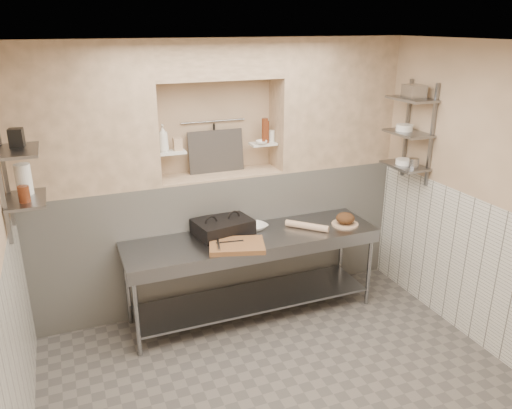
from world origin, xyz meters
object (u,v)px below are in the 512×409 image
panini_press (223,227)px  cutting_board (237,246)px  bottle_soap (163,138)px  bowl_alcove (261,142)px  mixing_bowl (256,227)px  bread_loaf (345,218)px  jug_left (24,179)px  rolling_pin (307,226)px  prep_table (253,259)px

panini_press → cutting_board: (0.01, -0.38, -0.05)m
cutting_board → bottle_soap: bottle_soap is taller
bowl_alcove → mixing_bowl: bearing=-119.5°
cutting_board → bread_loaf: (1.27, 0.12, 0.05)m
bread_loaf → bottle_soap: bearing=159.8°
panini_press → jug_left: size_ratio=2.46×
cutting_board → bowl_alcove: bowl_alcove is taller
cutting_board → bottle_soap: bearing=122.7°
jug_left → cutting_board: bearing=-5.7°
bread_loaf → bottle_soap: 2.07m
cutting_board → rolling_pin: bearing=11.1°
prep_table → panini_press: bearing=144.4°
prep_table → bottle_soap: bearing=142.2°
bottle_soap → prep_table: bearing=-37.8°
jug_left → bread_loaf: bearing=-1.1°
bowl_alcove → jug_left: jug_left is taller
bowl_alcove → cutting_board: bearing=-127.5°
panini_press → bottle_soap: size_ratio=2.26×
panini_press → bowl_alcove: (0.56, 0.33, 0.76)m
cutting_board → jug_left: bearing=174.3°
panini_press → bowl_alcove: bowl_alcove is taller
panini_press → cutting_board: 0.38m
cutting_board → panini_press: bearing=92.2°
rolling_pin → bowl_alcove: bearing=118.4°
prep_table → panini_press: size_ratio=4.20×
bread_loaf → bottle_soap: (-1.76, 0.65, 0.87)m
cutting_board → rolling_pin: 0.85m
bread_loaf → panini_press: bearing=168.4°
prep_table → bottle_soap: bottle_soap is taller
prep_table → bread_loaf: 1.08m
prep_table → rolling_pin: 0.66m
bowl_alcove → panini_press: bearing=-149.6°
prep_table → bottle_soap: size_ratio=9.50×
mixing_bowl → panini_press: bearing=176.6°
mixing_bowl → bowl_alcove: size_ratio=1.76×
mixing_bowl → bowl_alcove: 0.90m
rolling_pin → bowl_alcove: 1.01m
mixing_bowl → bottle_soap: 1.31m
jug_left → panini_press: bearing=6.7°
mixing_bowl → jug_left: size_ratio=0.88×
panini_press → mixing_bowl: 0.36m
mixing_bowl → prep_table: bearing=-122.3°
panini_press → prep_table: bearing=-46.0°
prep_table → bread_loaf: bearing=-4.4°
cutting_board → jug_left: (-1.76, 0.18, 0.81)m
mixing_bowl → jug_left: 2.26m
bread_loaf → jug_left: 3.12m
prep_table → cutting_board: (-0.24, -0.20, 0.28)m
panini_press → cutting_board: panini_press is taller
mixing_bowl → rolling_pin: bearing=-21.6°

